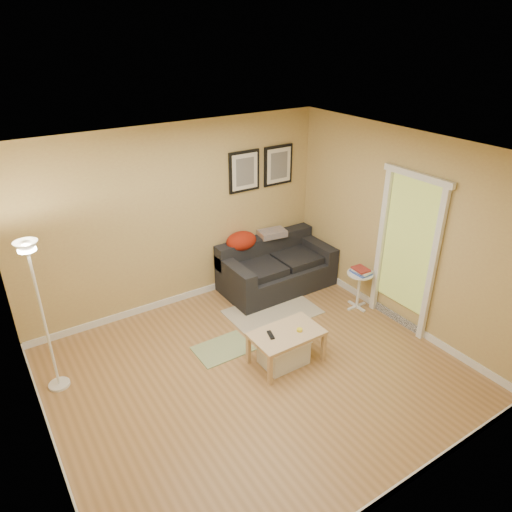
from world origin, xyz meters
The scene contains 25 objects.
floor centered at (0.00, 0.00, 0.00)m, with size 4.50×4.50×0.00m, color #A87948.
ceiling centered at (0.00, 0.00, 2.60)m, with size 4.50×4.50×0.00m, color white.
wall_back centered at (0.00, 2.00, 1.30)m, with size 4.50×4.50×0.00m, color tan.
wall_front centered at (0.00, -2.00, 1.30)m, with size 4.50×4.50×0.00m, color tan.
wall_left centered at (-2.25, 0.00, 1.30)m, with size 4.00×4.00×0.00m, color tan.
wall_right centered at (2.25, 0.00, 1.30)m, with size 4.00×4.00×0.00m, color tan.
baseboard_back centered at (0.00, 1.99, 0.05)m, with size 4.50×0.02×0.10m, color white.
baseboard_front centered at (0.00, -1.99, 0.05)m, with size 4.50×0.02×0.10m, color white.
baseboard_left centered at (-2.24, 0.00, 0.05)m, with size 0.02×4.00×0.10m, color white.
baseboard_right centered at (2.24, 0.00, 0.05)m, with size 0.02×4.00×0.10m, color white.
sofa centered at (1.38, 1.53, 0.38)m, with size 1.70×0.90×0.75m, color black, non-canonical shape.
red_throw centered at (0.95, 1.87, 0.77)m, with size 0.48×0.36×0.28m, color #AA2F0F, non-canonical shape.
plaid_throw centered at (1.49, 1.83, 0.78)m, with size 0.42×0.26×0.10m, color tan, non-canonical shape.
framed_print_left centered at (1.08, 1.98, 1.80)m, with size 0.50×0.04×0.60m, color black, non-canonical shape.
framed_print_right centered at (1.68, 1.98, 1.80)m, with size 0.50×0.04×0.60m, color black, non-canonical shape.
area_rug centered at (0.91, 0.97, 0.01)m, with size 1.25×0.85×0.01m, color #BEAF96.
green_runner centered at (-0.10, 0.62, 0.01)m, with size 0.70×0.50×0.01m, color #668C4C.
coffee_table centered at (0.43, -0.01, 0.21)m, with size 0.85×0.52×0.43m, color tan, non-canonical shape.
remote_control centered at (0.23, 0.04, 0.44)m, with size 0.05×0.16×0.02m, color black.
tape_roll centered at (0.57, -0.07, 0.44)m, with size 0.07×0.07×0.03m, color yellow.
storage_bin centered at (0.39, -0.01, 0.17)m, with size 0.55×0.40×0.34m, color white, non-canonical shape.
side_table centered at (2.02, 0.42, 0.28)m, with size 0.37×0.37×0.56m, color white, non-canonical shape.
book_stack centered at (2.02, 0.41, 0.61)m, with size 0.20×0.26×0.08m, color #3A55AE, non-canonical shape.
floor_lamp centered at (-2.00, 1.06, 0.86)m, with size 0.24×0.24×1.82m, color white, non-canonical shape.
doorway centered at (2.20, -0.15, 1.02)m, with size 0.12×1.01×2.13m, color white, non-canonical shape.
Camera 1 is at (-2.38, -3.65, 3.73)m, focal length 33.02 mm.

